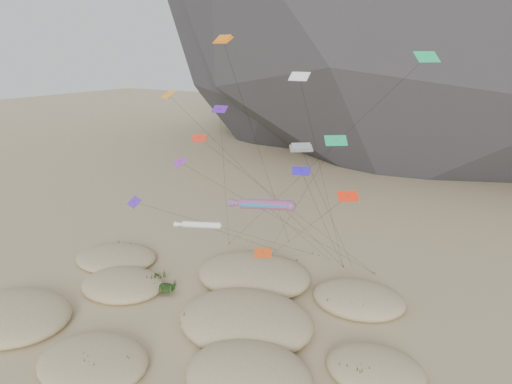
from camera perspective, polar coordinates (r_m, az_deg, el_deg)
ground at (r=54.26m, az=-8.39°, el=-15.97°), size 500.00×500.00×0.00m
dunes at (r=57.36m, az=-6.39°, el=-13.18°), size 49.62×34.38×3.87m
dune_grass at (r=57.15m, az=-6.87°, el=-13.17°), size 41.80×28.89×1.47m
kite_stakes at (r=71.55m, az=4.71°, el=-7.46°), size 22.49×5.58×0.30m
rainbow_tube_kite at (r=52.97m, az=0.82°, el=-1.43°), size 7.81×17.89×13.58m
white_tube_kite at (r=58.54m, az=-6.55°, el=-3.75°), size 5.95×17.64×9.50m
orange_parafoil at (r=59.04m, az=-3.68°, el=16.65°), size 2.92×16.43×30.17m
multi_parafoil at (r=50.23m, az=5.29°, el=4.83°), size 2.39×17.57×19.61m
delta_kites at (r=55.63m, az=0.19°, el=4.82°), size 34.96×19.30×28.36m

